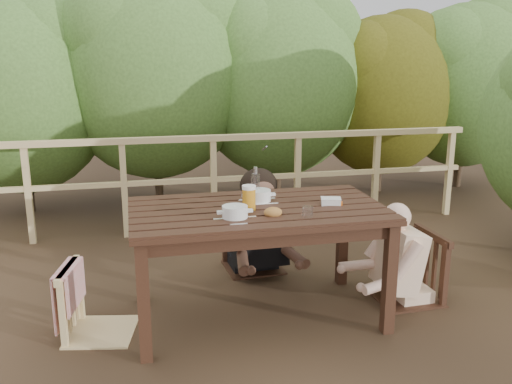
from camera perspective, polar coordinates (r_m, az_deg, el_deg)
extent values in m
plane|color=#45301E|center=(4.04, 0.16, -12.63)|extent=(60.00, 60.00, 0.00)
cube|color=black|center=(3.88, 0.17, -7.41)|extent=(1.71, 0.96, 0.79)
cube|color=#D7BA7C|center=(3.78, -16.01, -7.76)|extent=(0.52, 0.52, 0.89)
cube|color=black|center=(4.71, -0.29, -2.46)|extent=(0.50, 0.50, 0.95)
cube|color=black|center=(4.29, 15.39, -4.60)|extent=(0.50, 0.50, 0.96)
cube|color=#D7BA7C|center=(5.73, -4.36, 0.86)|extent=(5.60, 0.10, 1.01)
cylinder|color=silver|center=(3.51, -2.18, -2.17)|extent=(0.28, 0.28, 0.09)
cylinder|color=silver|center=(3.89, 0.28, -0.47)|extent=(0.29, 0.29, 0.10)
ellipsoid|color=#A9632D|center=(3.56, 1.76, -2.12)|extent=(0.12, 0.09, 0.07)
cylinder|color=orange|center=(3.68, -0.73, -0.68)|extent=(0.09, 0.09, 0.18)
cylinder|color=white|center=(3.91, -0.05, 0.79)|extent=(0.06, 0.06, 0.25)
cylinder|color=silver|center=(3.54, 5.33, -2.15)|extent=(0.07, 0.07, 0.08)
cube|color=white|center=(3.85, 7.70, -1.04)|extent=(0.16, 0.13, 0.06)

